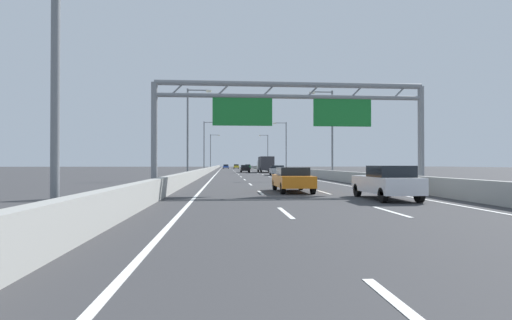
{
  "coord_description": "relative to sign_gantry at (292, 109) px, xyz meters",
  "views": [
    {
      "loc": [
        -3.79,
        -0.36,
        1.62
      ],
      "look_at": [
        0.74,
        57.12,
        2.19
      ],
      "focal_mm": 27.51,
      "sensor_mm": 36.0,
      "label": 1
    }
  ],
  "objects": [
    {
      "name": "lane_dash_right_5",
      "position": [
        1.78,
        26.59,
        -4.79
      ],
      "size": [
        0.16,
        3.0,
        0.01
      ],
      "primitive_type": "cube",
      "color": "white",
      "rests_on": "ground_plane"
    },
    {
      "name": "streetlamp_left_near",
      "position": [
        -7.49,
        -12.92,
        0.6
      ],
      "size": [
        2.58,
        0.28,
        9.5
      ],
      "color": "slate",
      "rests_on": "ground_plane"
    },
    {
      "name": "edge_line_right",
      "position": [
        5.23,
        66.09,
        -4.79
      ],
      "size": [
        0.16,
        176.0,
        0.01
      ],
      "primitive_type": "cube",
      "color": "white",
      "rests_on": "ground_plane"
    },
    {
      "name": "lane_dash_right_11",
      "position": [
        1.78,
        80.59,
        -4.79
      ],
      "size": [
        0.16,
        3.0,
        0.01
      ],
      "primitive_type": "cube",
      "color": "white",
      "rests_on": "ground_plane"
    },
    {
      "name": "streetlamp_left_far",
      "position": [
        -7.49,
        50.95,
        0.6
      ],
      "size": [
        2.58,
        0.28,
        9.5
      ],
      "color": "slate",
      "rests_on": "ground_plane"
    },
    {
      "name": "lane_dash_left_2",
      "position": [
        -1.82,
        -0.41,
        -4.79
      ],
      "size": [
        0.16,
        3.0,
        0.01
      ],
      "primitive_type": "cube",
      "color": "white",
      "rests_on": "ground_plane"
    },
    {
      "name": "lane_dash_left_1",
      "position": [
        -1.82,
        -9.41,
        -4.79
      ],
      "size": [
        0.16,
        3.0,
        0.01
      ],
      "primitive_type": "cube",
      "color": "white",
      "rests_on": "ground_plane"
    },
    {
      "name": "lane_dash_left_16",
      "position": [
        -1.82,
        125.59,
        -4.79
      ],
      "size": [
        0.16,
        3.0,
        0.01
      ],
      "primitive_type": "cube",
      "color": "white",
      "rests_on": "ground_plane"
    },
    {
      "name": "lane_dash_right_14",
      "position": [
        1.78,
        107.59,
        -4.79
      ],
      "size": [
        0.16,
        3.0,
        0.01
      ],
      "primitive_type": "cube",
      "color": "white",
      "rests_on": "ground_plane"
    },
    {
      "name": "lane_dash_left_10",
      "position": [
        -1.82,
        71.59,
        -4.79
      ],
      "size": [
        0.16,
        3.0,
        0.01
      ],
      "primitive_type": "cube",
      "color": "white",
      "rests_on": "ground_plane"
    },
    {
      "name": "lane_dash_right_13",
      "position": [
        1.78,
        98.59,
        -4.79
      ],
      "size": [
        0.16,
        3.0,
        0.01
      ],
      "primitive_type": "cube",
      "color": "white",
      "rests_on": "ground_plane"
    },
    {
      "name": "lane_dash_left_17",
      "position": [
        -1.82,
        134.59,
        -4.79
      ],
      "size": [
        0.16,
        3.0,
        0.01
      ],
      "primitive_type": "cube",
      "color": "white",
      "rests_on": "ground_plane"
    },
    {
      "name": "lane_dash_right_2",
      "position": [
        1.78,
        -0.41,
        -4.79
      ],
      "size": [
        0.16,
        3.0,
        0.01
      ],
      "primitive_type": "cube",
      "color": "white",
      "rests_on": "ground_plane"
    },
    {
      "name": "lane_dash_left_3",
      "position": [
        -1.82,
        8.59,
        -4.79
      ],
      "size": [
        0.16,
        3.0,
        0.01
      ],
      "primitive_type": "cube",
      "color": "white",
      "rests_on": "ground_plane"
    },
    {
      "name": "lane_dash_left_9",
      "position": [
        -1.82,
        62.59,
        -4.79
      ],
      "size": [
        0.16,
        3.0,
        0.01
      ],
      "primitive_type": "cube",
      "color": "white",
      "rests_on": "ground_plane"
    },
    {
      "name": "green_car",
      "position": [
        3.4,
        103.46,
        -4.05
      ],
      "size": [
        1.82,
        4.17,
        1.46
      ],
      "color": "#1E7A38",
      "rests_on": "ground_plane"
    },
    {
      "name": "lane_dash_right_7",
      "position": [
        1.78,
        44.59,
        -4.79
      ],
      "size": [
        0.16,
        3.0,
        0.01
      ],
      "primitive_type": "cube",
      "color": "white",
      "rests_on": "ground_plane"
    },
    {
      "name": "lane_dash_right_3",
      "position": [
        1.78,
        8.59,
        -4.79
      ],
      "size": [
        0.16,
        3.0,
        0.01
      ],
      "primitive_type": "cube",
      "color": "white",
      "rests_on": "ground_plane"
    },
    {
      "name": "barrier_right",
      "position": [
        6.88,
        88.09,
        -4.32
      ],
      "size": [
        0.45,
        220.0,
        0.95
      ],
      "color": "#9E9E99",
      "rests_on": "ground_plane"
    },
    {
      "name": "lane_dash_left_4",
      "position": [
        -1.82,
        17.59,
        -4.79
      ],
      "size": [
        0.16,
        3.0,
        0.01
      ],
      "primitive_type": "cube",
      "color": "white",
      "rests_on": "ground_plane"
    },
    {
      "name": "lane_dash_left_5",
      "position": [
        -1.82,
        26.59,
        -4.79
      ],
      "size": [
        0.16,
        3.0,
        0.01
      ],
      "primitive_type": "cube",
      "color": "white",
      "rests_on": "ground_plane"
    },
    {
      "name": "sign_gantry",
      "position": [
        0.0,
        0.0,
        0.0
      ],
      "size": [
        15.86,
        0.36,
        6.36
      ],
      "color": "gray",
      "rests_on": "ground_plane"
    },
    {
      "name": "barrier_left",
      "position": [
        -6.92,
        88.09,
        -4.32
      ],
      "size": [
        0.45,
        220.0,
        0.95
      ],
      "color": "#9E9E99",
      "rests_on": "ground_plane"
    },
    {
      "name": "lane_dash_right_15",
      "position": [
        1.78,
        116.59,
        -4.79
      ],
      "size": [
        0.16,
        3.0,
        0.01
      ],
      "primitive_type": "cube",
      "color": "white",
      "rests_on": "ground_plane"
    },
    {
      "name": "lane_dash_left_6",
      "position": [
        -1.82,
        35.59,
        -4.79
      ],
      "size": [
        0.16,
        3.0,
        0.01
      ],
      "primitive_type": "cube",
      "color": "white",
      "rests_on": "ground_plane"
    },
    {
      "name": "streetlamp_left_distant",
      "position": [
        -7.49,
        82.88,
        0.6
      ],
      "size": [
        2.58,
        0.28,
        9.5
      ],
      "color": "slate",
      "rests_on": "ground_plane"
    },
    {
      "name": "lane_dash_left_8",
      "position": [
        -1.82,
        53.59,
        -4.79
      ],
      "size": [
        0.16,
        3.0,
        0.01
      ],
      "primitive_type": "cube",
      "color": "white",
      "rests_on": "ground_plane"
    },
    {
      "name": "lane_dash_right_10",
      "position": [
        1.78,
        71.59,
        -4.79
      ],
      "size": [
        0.16,
        3.0,
        0.01
      ],
      "primitive_type": "cube",
      "color": "white",
      "rests_on": "ground_plane"
    },
    {
      "name": "lane_dash_right_4",
      "position": [
        1.78,
        17.59,
        -4.79
      ],
      "size": [
        0.16,
        3.0,
        0.01
      ],
      "primitive_type": "cube",
      "color": "white",
      "rests_on": "ground_plane"
    },
    {
      "name": "silver_car",
      "position": [
        3.55,
        32.49,
        -4.07
      ],
      "size": [
        1.86,
        4.45,
        1.41
      ],
      "color": "#A8ADB2",
      "rests_on": "ground_plane"
    },
    {
      "name": "box_truck",
      "position": [
        3.78,
        51.2,
        -3.18
      ],
      "size": [
        2.43,
        8.42,
        2.96
      ],
      "color": "silver",
      "rests_on": "ground_plane"
    },
    {
      "name": "streetlamp_right_distant",
      "position": [
        7.44,
        82.88,
        0.6
      ],
      "size": [
        2.58,
        0.28,
        9.5
      ],
      "color": "slate",
      "rests_on": "ground_plane"
    },
    {
      "name": "lane_dash_left_11",
      "position": [
        -1.82,
        80.59,
        -4.79
      ],
      "size": [
        0.16,
        3.0,
        0.01
      ],
      "primitive_type": "cube",
      "color": "white",
      "rests_on": "ground_plane"
    },
    {
      "name": "lane_dash_left_13",
      "position": [
        -1.82,
        98.59,
        -4.79
      ],
      "size": [
        0.16,
        3.0,
        0.01
      ],
      "primitive_type": "cube",
      "color": "white",
      "rests_on": "ground_plane"
    },
    {
      "name": "lane_dash_right_12",
      "position": [
        1.78,
        89.59,
        -4.79
      ],
      "size": [
        0.16,
        3.0,
        0.01
      ],
      "primitive_type": "cube",
      "color": "white",
      "rests_on": "ground_plane"
    },
    {
      "name": "edge_line_left",
      "position": [
        -5.27,
        66.09,
        -4.79
      ],
      "size": [
        0.16,
        176.0,
        0.01
      ],
      "primitive_type": "cube",
      "color": "white",
      "rests_on": "ground_plane"
    },
    {
      "name": "yellow_car",
      "position": [
        0.01,
        112.95,
        -4.04
      ],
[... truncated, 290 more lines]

